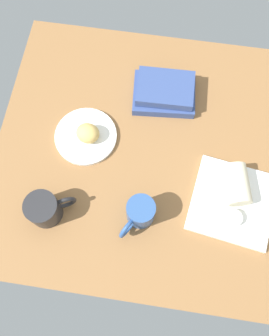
% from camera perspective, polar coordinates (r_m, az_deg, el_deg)
% --- Properties ---
extents(dining_table, '(1.10, 0.90, 0.04)m').
position_cam_1_polar(dining_table, '(1.14, 5.49, 1.83)').
color(dining_table, olive).
rests_on(dining_table, ground).
extents(round_plate, '(0.20, 0.20, 0.01)m').
position_cam_1_polar(round_plate, '(1.14, -7.86, 5.09)').
color(round_plate, white).
rests_on(round_plate, dining_table).
extents(scone_pastry, '(0.08, 0.08, 0.05)m').
position_cam_1_polar(scone_pastry, '(1.11, -7.55, 5.59)').
color(scone_pastry, '#DDB662').
rests_on(scone_pastry, round_plate).
extents(square_plate, '(0.27, 0.27, 0.02)m').
position_cam_1_polar(square_plate, '(1.10, 15.52, -5.34)').
color(square_plate, white).
rests_on(square_plate, dining_table).
extents(sauce_cup, '(0.05, 0.05, 0.02)m').
position_cam_1_polar(sauce_cup, '(1.07, 15.63, -7.83)').
color(sauce_cup, silver).
rests_on(sauce_cup, square_plate).
extents(breakfast_wrap, '(0.09, 0.13, 0.07)m').
position_cam_1_polar(breakfast_wrap, '(1.07, 16.24, -2.57)').
color(breakfast_wrap, beige).
rests_on(breakfast_wrap, square_plate).
extents(book_stack, '(0.21, 0.17, 0.06)m').
position_cam_1_polar(book_stack, '(1.19, 4.87, 12.19)').
color(book_stack, '#33477F').
rests_on(book_stack, dining_table).
extents(coffee_mug, '(0.14, 0.10, 0.09)m').
position_cam_1_polar(coffee_mug, '(1.05, -14.29, -6.41)').
color(coffee_mug, '#262628').
rests_on(coffee_mug, dining_table).
extents(second_mug, '(0.09, 0.12, 0.10)m').
position_cam_1_polar(second_mug, '(1.01, 0.84, -7.27)').
color(second_mug, '#2D518C').
rests_on(second_mug, dining_table).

